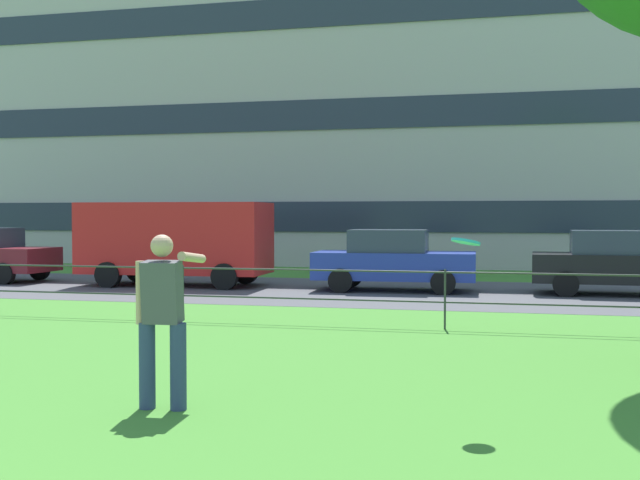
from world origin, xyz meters
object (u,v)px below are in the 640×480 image
at_px(car_blue_left, 393,260).
at_px(car_black_far_left, 618,262).
at_px(frisbee, 466,242).
at_px(panel_van_center, 176,239).
at_px(person_thrower, 163,315).
at_px(apartment_building_background, 341,92).

distance_m(car_blue_left, car_black_far_left, 5.35).
bearing_deg(car_black_far_left, frisbee, -103.16).
xyz_separation_m(frisbee, panel_van_center, (-8.36, 12.33, -0.38)).
relative_size(person_thrower, car_black_far_left, 0.42).
xyz_separation_m(panel_van_center, car_blue_left, (5.92, -0.11, -0.49)).
distance_m(frisbee, car_black_far_left, 12.82).
xyz_separation_m(frisbee, car_blue_left, (-2.43, 12.22, -0.88)).
height_order(frisbee, panel_van_center, panel_van_center).
relative_size(person_thrower, panel_van_center, 0.34).
height_order(frisbee, apartment_building_background, apartment_building_background).
bearing_deg(person_thrower, car_black_far_left, 65.47).
relative_size(person_thrower, frisbee, 4.49).
bearing_deg(frisbee, apartment_building_background, 104.26).
xyz_separation_m(person_thrower, frisbee, (2.90, 0.28, 0.73)).
bearing_deg(person_thrower, panel_van_center, 113.39).
xyz_separation_m(car_black_far_left, apartment_building_background, (-10.13, 15.95, 6.83)).
bearing_deg(apartment_building_background, car_black_far_left, -57.57).
relative_size(panel_van_center, car_blue_left, 1.25).
distance_m(frisbee, car_blue_left, 12.49).
relative_size(car_blue_left, apartment_building_background, 0.13).
bearing_deg(apartment_building_background, person_thrower, -81.43).
distance_m(car_black_far_left, apartment_building_background, 20.09).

